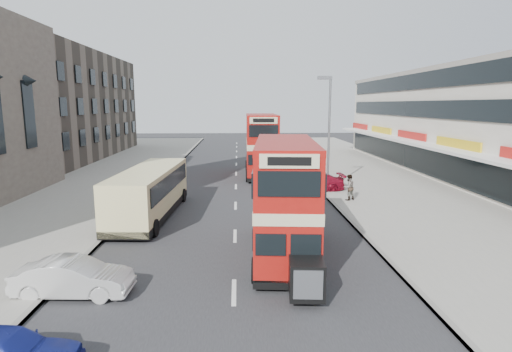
% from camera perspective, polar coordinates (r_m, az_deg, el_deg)
% --- Properties ---
extents(ground, '(160.00, 160.00, 0.00)m').
position_cam_1_polar(ground, '(12.63, -3.13, -19.59)').
color(ground, '#28282B').
rests_on(ground, ground).
extents(road_surface, '(12.00, 90.00, 0.01)m').
position_cam_1_polar(road_surface, '(31.61, -2.78, -1.48)').
color(road_surface, '#28282B').
rests_on(road_surface, ground).
extents(pavement_right, '(12.00, 90.00, 0.15)m').
position_cam_1_polar(pavement_right, '(33.74, 18.05, -1.11)').
color(pavement_right, gray).
rests_on(pavement_right, ground).
extents(pavement_left, '(12.00, 90.00, 0.15)m').
position_cam_1_polar(pavement_left, '(33.86, -23.55, -1.42)').
color(pavement_left, gray).
rests_on(pavement_left, ground).
extents(kerb_left, '(0.20, 90.00, 0.16)m').
position_cam_1_polar(kerb_left, '(32.22, -13.70, -1.41)').
color(kerb_left, gray).
rests_on(kerb_left, ground).
extents(kerb_right, '(0.20, 90.00, 0.16)m').
position_cam_1_polar(kerb_right, '(32.15, 8.15, -1.25)').
color(kerb_right, gray).
rests_on(kerb_right, ground).
extents(brick_terrace, '(14.00, 28.00, 12.00)m').
position_cam_1_polar(brick_terrace, '(53.78, -27.20, 8.55)').
color(brick_terrace, '#66594C').
rests_on(brick_terrace, ground).
extents(commercial_row, '(9.90, 46.20, 9.30)m').
position_cam_1_polar(commercial_row, '(38.51, 28.58, 6.41)').
color(commercial_row, beige).
rests_on(commercial_row, ground).
extents(street_lamp, '(1.00, 0.20, 8.12)m').
position_cam_1_polar(street_lamp, '(29.72, 9.89, 6.96)').
color(street_lamp, slate).
rests_on(street_lamp, ground).
extents(bus_main, '(2.90, 8.54, 4.62)m').
position_cam_1_polar(bus_main, '(16.83, 4.04, -3.13)').
color(bus_main, black).
rests_on(bus_main, ground).
extents(bus_second, '(2.71, 9.42, 5.17)m').
position_cam_1_polar(bus_second, '(36.16, 0.76, 4.31)').
color(bus_second, black).
rests_on(bus_second, ground).
extents(coach, '(2.95, 9.54, 2.49)m').
position_cam_1_polar(coach, '(23.74, -14.39, -1.97)').
color(coach, black).
rests_on(coach, ground).
extents(car_left_front, '(3.83, 1.51, 1.24)m').
position_cam_1_polar(car_left_front, '(15.14, -23.82, -12.67)').
color(car_left_front, beige).
rests_on(car_left_front, ground).
extents(car_right_a, '(4.59, 2.05, 1.31)m').
position_cam_1_polar(car_right_a, '(29.94, 7.78, -0.93)').
color(car_right_a, maroon).
rests_on(car_right_a, ground).
extents(car_right_b, '(4.05, 1.97, 1.11)m').
position_cam_1_polar(car_right_b, '(31.22, 6.00, -0.64)').
color(car_right_b, '#D04D14').
rests_on(car_right_b, ground).
extents(car_right_c, '(4.41, 1.86, 1.49)m').
position_cam_1_polar(car_right_c, '(41.29, 4.60, 2.21)').
color(car_right_c, teal).
rests_on(car_right_c, ground).
extents(pedestrian_near, '(0.74, 0.65, 1.67)m').
position_cam_1_polar(pedestrian_near, '(27.06, 12.64, -1.52)').
color(pedestrian_near, gray).
rests_on(pedestrian_near, pavement_right).
extents(pedestrian_far, '(1.03, 0.89, 1.67)m').
position_cam_1_polar(pedestrian_far, '(40.58, 8.67, 2.34)').
color(pedestrian_far, gray).
rests_on(pedestrian_far, pavement_right).
extents(cyclist, '(0.66, 1.57, 1.89)m').
position_cam_1_polar(cyclist, '(32.88, 3.87, 0.07)').
color(cyclist, gray).
rests_on(cyclist, ground).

